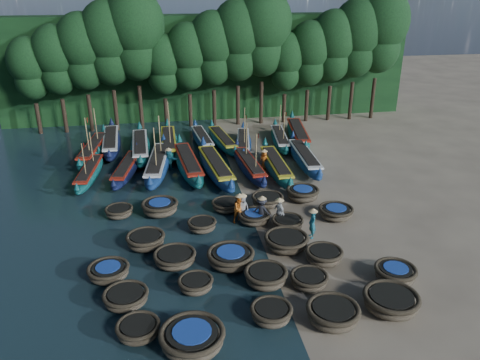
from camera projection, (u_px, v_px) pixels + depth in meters
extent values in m
plane|color=gray|center=(253.00, 221.00, 27.34)|extent=(120.00, 120.00, 0.00)
cube|color=black|center=(209.00, 67.00, 46.72)|extent=(40.00, 3.00, 10.00)
ellipsoid|color=brown|center=(138.00, 331.00, 18.27)|extent=(2.09, 2.09, 0.58)
torus|color=#362F20|center=(138.00, 325.00, 18.17)|extent=(1.77, 1.77, 0.18)
cylinder|color=black|center=(138.00, 325.00, 18.16)|extent=(1.34, 1.34, 0.05)
ellipsoid|color=brown|center=(192.00, 340.00, 17.68)|extent=(2.42, 2.42, 0.74)
torus|color=#362F20|center=(192.00, 333.00, 17.54)|extent=(2.55, 2.55, 0.22)
cylinder|color=black|center=(192.00, 332.00, 17.52)|extent=(1.95, 1.95, 0.07)
cylinder|color=#1B3E98|center=(192.00, 331.00, 17.50)|extent=(1.50, 1.50, 0.04)
ellipsoid|color=brown|center=(271.00, 315.00, 19.12)|extent=(2.09, 2.09, 0.63)
torus|color=#362F20|center=(271.00, 309.00, 19.01)|extent=(1.77, 1.77, 0.19)
cylinder|color=black|center=(271.00, 308.00, 18.99)|extent=(1.33, 1.33, 0.06)
ellipsoid|color=brown|center=(333.00, 316.00, 18.99)|extent=(2.54, 2.54, 0.74)
torus|color=#362F20|center=(333.00, 309.00, 18.86)|extent=(2.22, 2.22, 0.22)
cylinder|color=black|center=(333.00, 308.00, 18.84)|extent=(1.68, 1.68, 0.07)
ellipsoid|color=brown|center=(391.00, 303.00, 19.73)|extent=(2.62, 2.62, 0.73)
torus|color=#362F20|center=(392.00, 297.00, 19.60)|extent=(2.40, 2.40, 0.22)
cylinder|color=black|center=(392.00, 296.00, 19.58)|extent=(1.83, 1.83, 0.07)
ellipsoid|color=brown|center=(126.00, 299.00, 20.12)|extent=(2.04, 2.04, 0.58)
torus|color=#362F20|center=(125.00, 294.00, 20.02)|extent=(1.99, 1.99, 0.18)
cylinder|color=black|center=(125.00, 293.00, 20.00)|extent=(1.52, 1.52, 0.05)
ellipsoid|color=brown|center=(196.00, 285.00, 21.03)|extent=(1.49, 1.49, 0.57)
torus|color=#362F20|center=(196.00, 280.00, 20.92)|extent=(1.62, 1.62, 0.17)
cylinder|color=black|center=(196.00, 280.00, 20.91)|extent=(1.22, 1.22, 0.05)
ellipsoid|color=brown|center=(266.00, 278.00, 21.41)|extent=(2.24, 2.24, 0.71)
torus|color=#362F20|center=(266.00, 272.00, 21.28)|extent=(2.03, 2.03, 0.22)
cylinder|color=black|center=(266.00, 271.00, 21.26)|extent=(1.52, 1.52, 0.06)
ellipsoid|color=brown|center=(309.00, 281.00, 21.33)|extent=(1.65, 1.65, 0.58)
torus|color=#362F20|center=(309.00, 276.00, 21.23)|extent=(1.77, 1.77, 0.17)
cylinder|color=black|center=(309.00, 275.00, 21.21)|extent=(1.34, 1.34, 0.05)
ellipsoid|color=brown|center=(395.00, 275.00, 21.70)|extent=(1.97, 1.97, 0.67)
torus|color=#362F20|center=(396.00, 269.00, 21.58)|extent=(1.98, 1.98, 0.20)
cylinder|color=black|center=(396.00, 268.00, 21.56)|extent=(1.49, 1.49, 0.06)
cylinder|color=#1B3E98|center=(396.00, 268.00, 21.54)|extent=(1.14, 1.14, 0.04)
ellipsoid|color=brown|center=(109.00, 273.00, 21.88)|extent=(2.04, 2.04, 0.61)
torus|color=#362F20|center=(108.00, 268.00, 21.77)|extent=(1.98, 1.98, 0.18)
cylinder|color=black|center=(108.00, 267.00, 21.76)|extent=(1.50, 1.50, 0.06)
cylinder|color=#1B3E98|center=(108.00, 267.00, 21.74)|extent=(1.16, 1.16, 0.04)
ellipsoid|color=brown|center=(175.00, 259.00, 22.96)|extent=(2.29, 2.29, 0.62)
torus|color=#362F20|center=(175.00, 254.00, 22.85)|extent=(2.12, 2.12, 0.19)
cylinder|color=black|center=(175.00, 254.00, 22.83)|extent=(1.62, 1.62, 0.06)
ellipsoid|color=brown|center=(231.00, 259.00, 22.87)|extent=(2.85, 2.85, 0.73)
torus|color=#362F20|center=(231.00, 253.00, 22.73)|extent=(2.36, 2.36, 0.22)
cylinder|color=black|center=(231.00, 252.00, 22.72)|extent=(1.79, 1.79, 0.07)
cylinder|color=#1B3E98|center=(231.00, 252.00, 22.70)|extent=(1.38, 1.38, 0.04)
ellipsoid|color=brown|center=(286.00, 243.00, 24.32)|extent=(2.67, 2.67, 0.69)
torus|color=#362F20|center=(286.00, 238.00, 24.20)|extent=(2.34, 2.34, 0.21)
cylinder|color=black|center=(286.00, 237.00, 24.18)|extent=(1.78, 1.78, 0.06)
ellipsoid|color=brown|center=(324.00, 257.00, 23.10)|extent=(2.12, 2.12, 0.67)
torus|color=#362F20|center=(324.00, 252.00, 22.98)|extent=(1.88, 1.88, 0.20)
cylinder|color=black|center=(324.00, 251.00, 22.96)|extent=(1.41, 1.41, 0.06)
ellipsoid|color=brown|center=(146.00, 242.00, 24.43)|extent=(2.14, 2.14, 0.69)
torus|color=#362F20|center=(145.00, 236.00, 24.31)|extent=(2.06, 2.06, 0.21)
cylinder|color=black|center=(145.00, 236.00, 24.29)|extent=(1.55, 1.55, 0.06)
ellipsoid|color=brown|center=(202.00, 226.00, 26.08)|extent=(1.62, 1.62, 0.59)
torus|color=#362F20|center=(202.00, 222.00, 25.98)|extent=(1.65, 1.65, 0.18)
cylinder|color=black|center=(202.00, 221.00, 25.96)|extent=(1.23, 1.23, 0.05)
ellipsoid|color=brown|center=(254.00, 218.00, 26.97)|extent=(2.31, 2.31, 0.60)
torus|color=#362F20|center=(254.00, 214.00, 26.86)|extent=(1.93, 1.93, 0.18)
cylinder|color=black|center=(254.00, 213.00, 26.85)|extent=(1.47, 1.47, 0.05)
cylinder|color=#1B3E98|center=(254.00, 213.00, 26.83)|extent=(1.13, 1.13, 0.04)
ellipsoid|color=brown|center=(287.00, 224.00, 26.34)|extent=(1.80, 1.80, 0.59)
torus|color=#362F20|center=(288.00, 220.00, 26.23)|extent=(1.83, 1.83, 0.18)
cylinder|color=black|center=(288.00, 219.00, 26.22)|extent=(1.38, 1.38, 0.05)
ellipsoid|color=brown|center=(336.00, 213.00, 27.50)|extent=(2.17, 2.17, 0.63)
torus|color=#362F20|center=(336.00, 209.00, 27.39)|extent=(2.06, 2.06, 0.19)
cylinder|color=black|center=(336.00, 208.00, 27.37)|extent=(1.57, 1.57, 0.06)
cylinder|color=#1B3E98|center=(336.00, 208.00, 27.36)|extent=(1.21, 1.21, 0.04)
ellipsoid|color=brown|center=(119.00, 213.00, 27.65)|extent=(1.94, 1.94, 0.56)
torus|color=#362F20|center=(119.00, 209.00, 27.54)|extent=(1.67, 1.67, 0.17)
cylinder|color=black|center=(119.00, 208.00, 27.53)|extent=(1.25, 1.25, 0.05)
ellipsoid|color=brown|center=(160.00, 209.00, 27.90)|extent=(2.56, 2.56, 0.75)
torus|color=#362F20|center=(160.00, 204.00, 27.76)|extent=(2.22, 2.22, 0.23)
cylinder|color=black|center=(160.00, 203.00, 27.75)|extent=(1.67, 1.67, 0.07)
cylinder|color=#1B3E98|center=(160.00, 202.00, 27.73)|extent=(1.28, 1.28, 0.05)
ellipsoid|color=brown|center=(226.00, 206.00, 28.43)|extent=(2.16, 2.16, 0.57)
torus|color=#362F20|center=(226.00, 202.00, 28.33)|extent=(1.83, 1.83, 0.17)
cylinder|color=black|center=(226.00, 202.00, 28.31)|extent=(1.39, 1.39, 0.05)
ellipsoid|color=brown|center=(267.00, 201.00, 29.02)|extent=(2.35, 2.35, 0.63)
torus|color=#362F20|center=(268.00, 197.00, 28.91)|extent=(2.01, 2.01, 0.19)
cylinder|color=black|center=(268.00, 196.00, 28.89)|extent=(1.53, 1.53, 0.06)
ellipsoid|color=brown|center=(303.00, 195.00, 29.75)|extent=(2.28, 2.28, 0.74)
torus|color=#362F20|center=(303.00, 190.00, 29.62)|extent=(2.12, 2.12, 0.22)
cylinder|color=black|center=(303.00, 189.00, 29.60)|extent=(1.59, 1.59, 0.07)
cylinder|color=#1B3E98|center=(303.00, 189.00, 29.58)|extent=(1.22, 1.22, 0.04)
ellipsoid|color=#0E524D|center=(90.00, 173.00, 32.91)|extent=(1.93, 7.23, 0.89)
cone|color=#0E524D|center=(99.00, 149.00, 35.88)|extent=(0.39, 0.39, 0.54)
cone|color=#0E524D|center=(76.00, 186.00, 29.50)|extent=(0.39, 0.39, 0.45)
cube|color=maroon|center=(89.00, 168.00, 32.76)|extent=(1.44, 5.60, 0.11)
cube|color=black|center=(89.00, 167.00, 32.74)|extent=(1.13, 4.87, 0.09)
cylinder|color=#997F4C|center=(92.00, 149.00, 33.34)|extent=(0.06, 0.21, 2.50)
cylinder|color=#997F4C|center=(84.00, 161.00, 31.13)|extent=(0.06, 0.21, 2.50)
plane|color=red|center=(84.00, 145.00, 30.71)|extent=(0.00, 0.31, 0.31)
ellipsoid|color=#0F123A|center=(127.00, 169.00, 33.55)|extent=(2.56, 7.43, 0.91)
cone|color=#0F123A|center=(137.00, 146.00, 36.60)|extent=(0.40, 0.40, 0.55)
cone|color=#0F123A|center=(113.00, 182.00, 30.05)|extent=(0.40, 0.40, 0.46)
cube|color=maroon|center=(126.00, 164.00, 33.40)|extent=(1.93, 5.75, 0.11)
cube|color=black|center=(126.00, 164.00, 33.37)|extent=(1.56, 4.98, 0.09)
ellipsoid|color=navy|center=(158.00, 165.00, 34.09)|extent=(2.64, 9.04, 1.11)
cone|color=navy|center=(163.00, 137.00, 37.80)|extent=(0.49, 0.49, 0.67)
cone|color=navy|center=(150.00, 180.00, 29.83)|extent=(0.49, 0.49, 0.56)
cube|color=silver|center=(158.00, 159.00, 33.91)|extent=(1.97, 7.00, 0.13)
cube|color=black|center=(157.00, 158.00, 33.87)|extent=(1.57, 6.08, 0.11)
cylinder|color=#997F4C|center=(160.00, 136.00, 34.63)|extent=(0.08, 0.27, 3.12)
cylinder|color=#997F4C|center=(155.00, 149.00, 31.86)|extent=(0.08, 0.27, 3.12)
plane|color=red|center=(156.00, 130.00, 31.34)|extent=(0.00, 0.39, 0.39)
ellipsoid|color=#0E524D|center=(188.00, 164.00, 34.19)|extent=(2.45, 8.99, 1.11)
cone|color=#0E524D|center=(179.00, 138.00, 37.76)|extent=(0.49, 0.49, 0.67)
cone|color=#0E524D|center=(199.00, 178.00, 30.09)|extent=(0.49, 0.49, 0.55)
cube|color=maroon|center=(188.00, 158.00, 34.01)|extent=(1.82, 6.96, 0.13)
cube|color=black|center=(188.00, 157.00, 33.98)|extent=(1.44, 6.05, 0.11)
ellipsoid|color=navy|center=(216.00, 168.00, 33.57)|extent=(2.58, 9.03, 1.11)
cone|color=navy|center=(203.00, 140.00, 37.13)|extent=(0.49, 0.49, 0.67)
cone|color=navy|center=(231.00, 182.00, 29.46)|extent=(0.49, 0.49, 0.56)
cube|color=gold|center=(216.00, 162.00, 33.38)|extent=(1.92, 6.99, 0.13)
cube|color=black|center=(216.00, 161.00, 33.35)|extent=(1.53, 6.07, 0.11)
ellipsoid|color=#0F123A|center=(249.00, 166.00, 34.02)|extent=(1.98, 7.92, 0.98)
cone|color=#0F123A|center=(237.00, 142.00, 37.18)|extent=(0.43, 0.43, 0.59)
cone|color=#0F123A|center=(264.00, 179.00, 30.37)|extent=(0.43, 0.43, 0.49)
cube|color=maroon|center=(249.00, 161.00, 33.86)|extent=(1.47, 6.14, 0.12)
cube|color=black|center=(249.00, 160.00, 33.82)|extent=(1.15, 5.33, 0.10)
cylinder|color=#997F4C|center=(246.00, 141.00, 34.48)|extent=(0.07, 0.23, 2.74)
cylinder|color=#997F4C|center=(256.00, 153.00, 32.11)|extent=(0.07, 0.23, 2.74)
plane|color=red|center=(258.00, 136.00, 31.67)|extent=(0.00, 0.34, 0.34)
ellipsoid|color=#0E524D|center=(276.00, 167.00, 33.89)|extent=(1.58, 8.25, 1.03)
cone|color=#0E524D|center=(265.00, 141.00, 37.28)|extent=(0.45, 0.45, 0.62)
cone|color=#0E524D|center=(290.00, 180.00, 29.99)|extent=(0.45, 0.45, 0.51)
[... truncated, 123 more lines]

